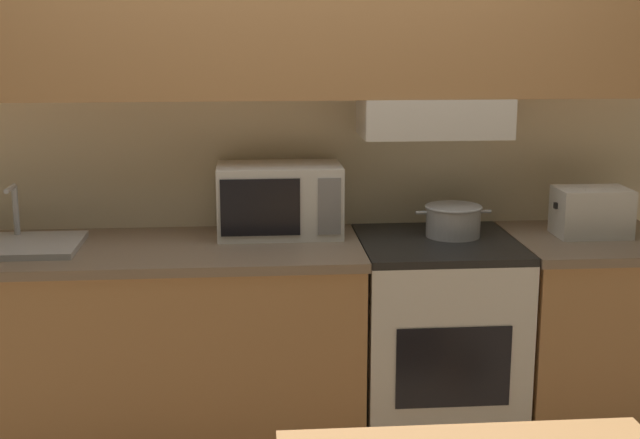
{
  "coord_description": "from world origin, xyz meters",
  "views": [
    {
      "loc": [
        -0.21,
        -3.75,
        1.79
      ],
      "look_at": [
        0.05,
        -0.58,
        1.09
      ],
      "focal_mm": 50.0,
      "sensor_mm": 36.0,
      "label": 1
    }
  ],
  "objects_px": {
    "microwave": "(279,200)",
    "toaster": "(592,212)",
    "sink_basin": "(9,245)",
    "stove_range": "(435,350)",
    "cooking_pot": "(453,220)"
  },
  "relations": [
    {
      "from": "microwave",
      "to": "toaster",
      "type": "height_order",
      "value": "microwave"
    },
    {
      "from": "microwave",
      "to": "toaster",
      "type": "bearing_deg",
      "value": -5.54
    },
    {
      "from": "toaster",
      "to": "sink_basin",
      "type": "relative_size",
      "value": 0.56
    },
    {
      "from": "stove_range",
      "to": "cooking_pot",
      "type": "relative_size",
      "value": 3.01
    },
    {
      "from": "toaster",
      "to": "stove_range",
      "type": "bearing_deg",
      "value": -177.64
    },
    {
      "from": "microwave",
      "to": "toaster",
      "type": "xyz_separation_m",
      "value": [
        1.27,
        -0.12,
        -0.05
      ]
    },
    {
      "from": "stove_range",
      "to": "sink_basin",
      "type": "relative_size",
      "value": 1.72
    },
    {
      "from": "cooking_pot",
      "to": "sink_basin",
      "type": "distance_m",
      "value": 1.76
    },
    {
      "from": "cooking_pot",
      "to": "microwave",
      "type": "relative_size",
      "value": 0.62
    },
    {
      "from": "cooking_pot",
      "to": "microwave",
      "type": "distance_m",
      "value": 0.71
    },
    {
      "from": "cooking_pot",
      "to": "sink_basin",
      "type": "relative_size",
      "value": 0.57
    },
    {
      "from": "stove_range",
      "to": "microwave",
      "type": "bearing_deg",
      "value": 166.69
    },
    {
      "from": "stove_range",
      "to": "microwave",
      "type": "relative_size",
      "value": 1.86
    },
    {
      "from": "stove_range",
      "to": "microwave",
      "type": "height_order",
      "value": "microwave"
    },
    {
      "from": "toaster",
      "to": "cooking_pot",
      "type": "bearing_deg",
      "value": 176.43
    }
  ]
}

